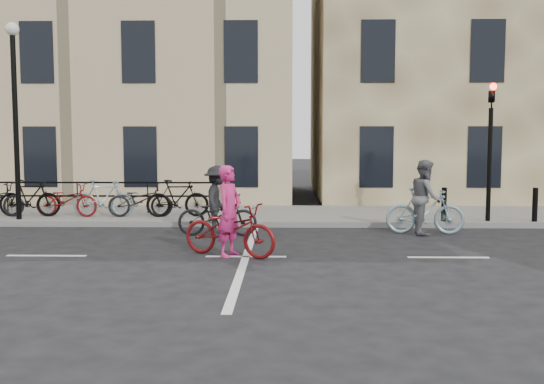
{
  "coord_description": "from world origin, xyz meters",
  "views": [
    {
      "loc": [
        0.79,
        -11.85,
        2.33
      ],
      "look_at": [
        0.47,
        2.23,
        1.1
      ],
      "focal_mm": 40.0,
      "sensor_mm": 36.0,
      "label": 1
    }
  ],
  "objects_px": {
    "cyclist_pink": "(230,225)",
    "cyclist_dark": "(217,208)",
    "cyclist_grey": "(425,204)",
    "traffic_light": "(490,135)",
    "lamp_post": "(15,96)"
  },
  "relations": [
    {
      "from": "cyclist_pink",
      "to": "cyclist_dark",
      "type": "relative_size",
      "value": 1.11
    },
    {
      "from": "cyclist_pink",
      "to": "cyclist_grey",
      "type": "relative_size",
      "value": 1.1
    },
    {
      "from": "traffic_light",
      "to": "cyclist_grey",
      "type": "height_order",
      "value": "traffic_light"
    },
    {
      "from": "traffic_light",
      "to": "cyclist_dark",
      "type": "xyz_separation_m",
      "value": [
        -7.06,
        -1.73,
        -1.78
      ]
    },
    {
      "from": "traffic_light",
      "to": "cyclist_pink",
      "type": "bearing_deg",
      "value": -146.78
    },
    {
      "from": "lamp_post",
      "to": "cyclist_grey",
      "type": "relative_size",
      "value": 2.72
    },
    {
      "from": "traffic_light",
      "to": "cyclist_pink",
      "type": "distance_m",
      "value": 8.02
    },
    {
      "from": "cyclist_dark",
      "to": "lamp_post",
      "type": "bearing_deg",
      "value": 73.97
    },
    {
      "from": "cyclist_pink",
      "to": "cyclist_dark",
      "type": "height_order",
      "value": "cyclist_pink"
    },
    {
      "from": "lamp_post",
      "to": "cyclist_pink",
      "type": "distance_m",
      "value": 8.07
    },
    {
      "from": "traffic_light",
      "to": "lamp_post",
      "type": "distance_m",
      "value": 12.74
    },
    {
      "from": "traffic_light",
      "to": "cyclist_pink",
      "type": "height_order",
      "value": "traffic_light"
    },
    {
      "from": "lamp_post",
      "to": "cyclist_dark",
      "type": "xyz_separation_m",
      "value": [
        5.64,
        -1.79,
        -2.82
      ]
    },
    {
      "from": "traffic_light",
      "to": "lamp_post",
      "type": "relative_size",
      "value": 0.74
    },
    {
      "from": "traffic_light",
      "to": "cyclist_dark",
      "type": "bearing_deg",
      "value": -166.2
    }
  ]
}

